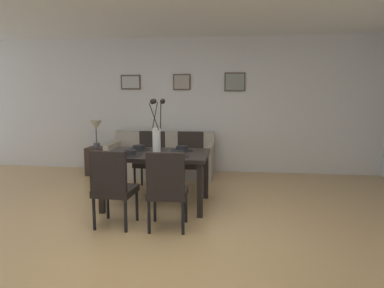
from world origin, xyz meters
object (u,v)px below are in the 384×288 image
at_px(bowl_near_left, 130,152).
at_px(bowl_far_left, 177,153).
at_px(dining_chair_far_right, 190,158).
at_px(sofa, 162,161).
at_px(dining_table, 157,159).
at_px(side_table, 97,161).
at_px(dining_chair_near_left, 113,185).
at_px(framed_picture_center, 182,82).
at_px(centerpiece_vase, 157,132).
at_px(bowl_near_right, 139,147).
at_px(bowl_far_right, 182,148).
at_px(table_lamp, 96,128).
at_px(dining_chair_near_right, 151,157).
at_px(framed_picture_right, 235,82).
at_px(dining_chair_far_left, 167,187).
at_px(framed_picture_left, 131,82).

bearing_deg(bowl_near_left, bowl_far_left, 0.00).
relative_size(dining_chair_far_right, sofa, 0.48).
height_order(dining_table, side_table, dining_table).
distance_m(dining_chair_near_left, framed_picture_center, 3.37).
bearing_deg(bowl_far_left, dining_chair_near_left, -133.44).
distance_m(centerpiece_vase, bowl_near_right, 0.45).
height_order(dining_chair_near_left, bowl_near_right, dining_chair_near_left).
distance_m(centerpiece_vase, sofa, 1.93).
bearing_deg(bowl_far_left, bowl_near_left, 180.00).
bearing_deg(sofa, centerpiece_vase, -80.03).
xyz_separation_m(bowl_far_right, table_lamp, (-1.87, 1.48, 0.11)).
height_order(dining_chair_near_right, framed_picture_center, framed_picture_center).
bearing_deg(bowl_far_left, centerpiece_vase, 145.49).
relative_size(dining_chair_far_right, bowl_near_right, 5.41).
height_order(dining_chair_far_right, table_lamp, table_lamp).
relative_size(bowl_near_right, bowl_far_left, 1.00).
distance_m(bowl_near_right, bowl_far_left, 0.76).
relative_size(centerpiece_vase, framed_picture_right, 1.86).
xyz_separation_m(bowl_near_right, framed_picture_center, (0.32, 2.02, 0.97)).
height_order(dining_chair_near_right, dining_chair_far_right, same).
distance_m(bowl_near_left, sofa, 2.03).
distance_m(dining_chair_far_right, bowl_far_right, 0.75).
relative_size(dining_chair_near_right, sofa, 0.48).
bearing_deg(dining_chair_near_left, bowl_near_left, 89.74).
relative_size(bowl_near_right, sofa, 0.09).
distance_m(dining_chair_far_left, bowl_far_left, 0.72).
height_order(dining_table, framed_picture_left, framed_picture_left).
distance_m(dining_chair_near_right, bowl_near_right, 0.73).
relative_size(dining_chair_near_right, framed_picture_right, 2.33).
bearing_deg(side_table, dining_chair_far_right, -22.65).
bearing_deg(dining_table, centerpiece_vase, 55.35).
relative_size(dining_chair_near_right, bowl_near_left, 5.41).
bearing_deg(bowl_near_right, sofa, 89.70).
xyz_separation_m(dining_chair_near_right, bowl_far_right, (0.62, -0.68, 0.27)).
bearing_deg(bowl_near_right, framed_picture_right, 56.55).
height_order(bowl_near_right, sofa, bowl_near_right).
xyz_separation_m(dining_chair_near_right, table_lamp, (-1.24, 0.81, 0.38)).
distance_m(dining_chair_far_right, framed_picture_right, 1.94).
xyz_separation_m(dining_chair_far_right, bowl_far_right, (-0.02, -0.70, 0.27)).
distance_m(dining_table, bowl_far_left, 0.40).
distance_m(bowl_near_left, bowl_far_left, 0.63).
relative_size(sofa, framed_picture_right, 4.88).
relative_size(bowl_near_right, framed_picture_center, 0.50).
xyz_separation_m(centerpiece_vase, framed_picture_right, (1.02, 2.23, 0.72)).
bearing_deg(dining_chair_far_right, centerpiece_vase, -110.29).
distance_m(dining_chair_near_right, framed_picture_left, 1.96).
relative_size(dining_table, dining_chair_near_right, 1.52).
relative_size(centerpiece_vase, bowl_near_left, 4.32).
bearing_deg(dining_chair_near_right, bowl_far_right, -47.30).
relative_size(dining_chair_far_left, framed_picture_center, 2.72).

